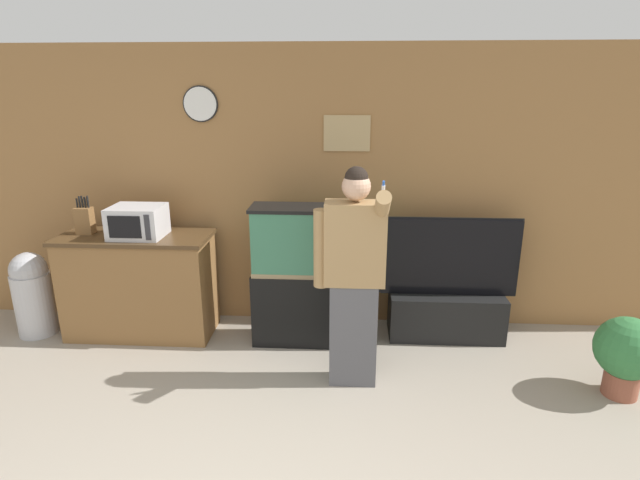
% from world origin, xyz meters
% --- Properties ---
extents(wall_back_paneled, '(10.00, 0.08, 2.60)m').
position_xyz_m(wall_back_paneled, '(-0.00, 3.12, 1.30)').
color(wall_back_paneled, olive).
rests_on(wall_back_paneled, ground_plane).
extents(counter_island, '(1.35, 0.57, 0.96)m').
position_xyz_m(counter_island, '(-1.32, 2.69, 0.48)').
color(counter_island, brown).
rests_on(counter_island, ground_plane).
extents(microwave, '(0.45, 0.37, 0.27)m').
position_xyz_m(microwave, '(-1.26, 2.66, 1.10)').
color(microwave, silver).
rests_on(microwave, counter_island).
extents(knife_block, '(0.15, 0.10, 0.35)m').
position_xyz_m(knife_block, '(-1.77, 2.72, 1.09)').
color(knife_block, brown).
rests_on(knife_block, counter_island).
extents(aquarium_on_stand, '(0.97, 0.36, 1.26)m').
position_xyz_m(aquarium_on_stand, '(0.24, 2.64, 0.63)').
color(aquarium_on_stand, black).
rests_on(aquarium_on_stand, ground_plane).
extents(tv_on_stand, '(1.24, 0.40, 1.13)m').
position_xyz_m(tv_on_stand, '(1.50, 2.80, 0.33)').
color(tv_on_stand, black).
rests_on(tv_on_stand, ground_plane).
extents(person_standing, '(0.53, 0.40, 1.70)m').
position_xyz_m(person_standing, '(0.63, 2.00, 0.88)').
color(person_standing, '#515156').
rests_on(person_standing, ground_plane).
extents(potted_plant, '(0.46, 0.46, 0.62)m').
position_xyz_m(potted_plant, '(2.65, 1.93, 0.36)').
color(potted_plant, brown).
rests_on(potted_plant, ground_plane).
extents(trash_bin, '(0.34, 0.34, 0.80)m').
position_xyz_m(trash_bin, '(-2.31, 2.62, 0.41)').
color(trash_bin, '#B7B7BC').
rests_on(trash_bin, ground_plane).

